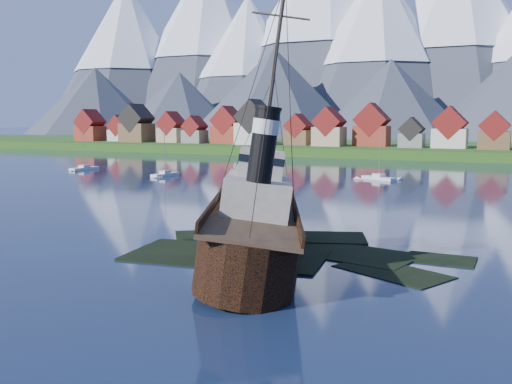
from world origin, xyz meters
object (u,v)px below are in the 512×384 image
at_px(tugboat_wreck, 256,224).
at_px(sailboat_a, 84,169).
at_px(sailboat_b, 165,175).
at_px(sailboat_c, 379,179).

xyz_separation_m(tugboat_wreck, sailboat_a, (-77.98, 64.08, -2.88)).
relative_size(tugboat_wreck, sailboat_a, 3.07).
relative_size(sailboat_b, sailboat_c, 1.08).
distance_m(sailboat_a, sailboat_c, 72.63).
distance_m(tugboat_wreck, sailboat_a, 100.97).
relative_size(tugboat_wreck, sailboat_c, 3.02).
height_order(sailboat_a, sailboat_c, sailboat_c).
bearing_deg(sailboat_c, sailboat_a, 124.89).
bearing_deg(tugboat_wreck, sailboat_c, 70.89).
height_order(tugboat_wreck, sailboat_b, tugboat_wreck).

